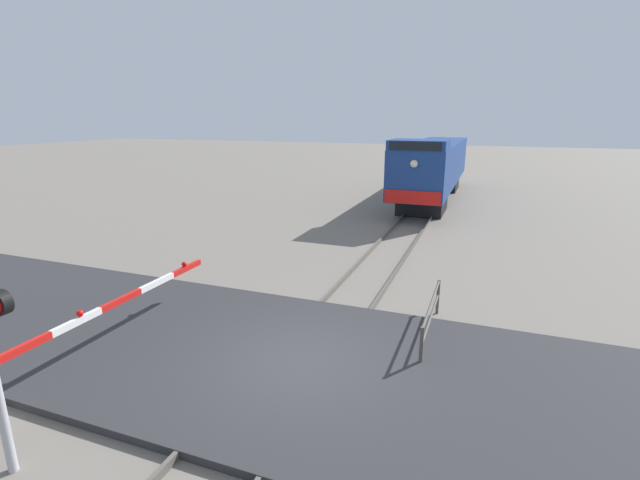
{
  "coord_description": "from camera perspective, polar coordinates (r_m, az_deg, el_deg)",
  "views": [
    {
      "loc": [
        3.43,
        -7.82,
        5.13
      ],
      "look_at": [
        -0.86,
        3.51,
        1.81
      ],
      "focal_mm": 25.44,
      "sensor_mm": 36.0,
      "label": 1
    }
  ],
  "objects": [
    {
      "name": "ground_plane",
      "position": [
        9.96,
        -2.62,
        -15.7
      ],
      "size": [
        160.0,
        160.0,
        0.0
      ],
      "primitive_type": "plane",
      "color": "slate"
    },
    {
      "name": "rail_track_left",
      "position": [
        10.19,
        -6.46,
        -14.52
      ],
      "size": [
        0.08,
        80.0,
        0.15
      ],
      "primitive_type": "cube",
      "color": "#59544C",
      "rests_on": "ground_plane"
    },
    {
      "name": "rail_track_right",
      "position": [
        9.7,
        1.43,
        -16.1
      ],
      "size": [
        0.08,
        80.0,
        0.15
      ],
      "primitive_type": "cube",
      "color": "#59544C",
      "rests_on": "ground_plane"
    },
    {
      "name": "road_surface",
      "position": [
        9.92,
        -2.63,
        -15.3
      ],
      "size": [
        36.0,
        6.23,
        0.16
      ],
      "primitive_type": "cube",
      "color": "#2D2D30",
      "rests_on": "ground_plane"
    },
    {
      "name": "locomotive",
      "position": [
        29.56,
        14.12,
        9.01
      ],
      "size": [
        2.82,
        15.96,
        4.03
      ],
      "color": "black",
      "rests_on": "ground_plane"
    },
    {
      "name": "crossing_gate",
      "position": [
        10.06,
        -32.56,
        -12.51
      ],
      "size": [
        0.36,
        6.69,
        1.33
      ],
      "color": "silver",
      "rests_on": "ground_plane"
    },
    {
      "name": "guard_railing",
      "position": [
        11.16,
        13.78,
        -8.95
      ],
      "size": [
        0.08,
        3.03,
        0.95
      ],
      "color": "#4C4742",
      "rests_on": "ground_plane"
    }
  ]
}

